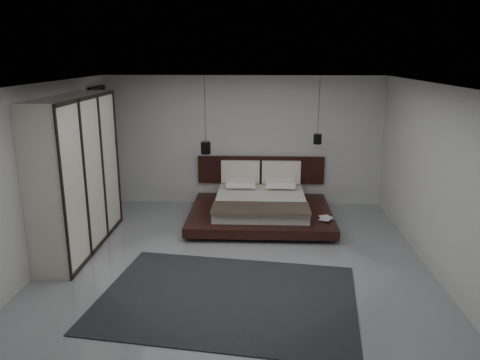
{
  "coord_description": "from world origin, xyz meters",
  "views": [
    {
      "loc": [
        0.35,
        -7.01,
        3.21
      ],
      "look_at": [
        0.0,
        1.2,
        1.01
      ],
      "focal_mm": 35.0,
      "sensor_mm": 36.0,
      "label": 1
    }
  ],
  "objects_px": {
    "lattice_screen": "(101,149)",
    "pendant_right": "(318,139)",
    "bed": "(261,206)",
    "rug": "(228,297)",
    "pendant_left": "(206,148)",
    "wardrobe": "(77,174)"
  },
  "relations": [
    {
      "from": "lattice_screen",
      "to": "pendant_right",
      "type": "xyz_separation_m",
      "value": [
        4.47,
        -0.11,
        0.28
      ]
    },
    {
      "from": "bed",
      "to": "lattice_screen",
      "type": "bearing_deg",
      "value": 170.78
    },
    {
      "from": "pendant_left",
      "to": "pendant_right",
      "type": "height_order",
      "value": "same"
    },
    {
      "from": "bed",
      "to": "wardrobe",
      "type": "bearing_deg",
      "value": -154.37
    },
    {
      "from": "pendant_left",
      "to": "wardrobe",
      "type": "bearing_deg",
      "value": -135.59
    },
    {
      "from": "pendant_right",
      "to": "wardrobe",
      "type": "distance_m",
      "value": 4.64
    },
    {
      "from": "wardrobe",
      "to": "rug",
      "type": "distance_m",
      "value": 3.39
    },
    {
      "from": "lattice_screen",
      "to": "wardrobe",
      "type": "height_order",
      "value": "lattice_screen"
    },
    {
      "from": "lattice_screen",
      "to": "wardrobe",
      "type": "distance_m",
      "value": 2.04
    },
    {
      "from": "lattice_screen",
      "to": "bed",
      "type": "relative_size",
      "value": 0.94
    },
    {
      "from": "lattice_screen",
      "to": "pendant_right",
      "type": "distance_m",
      "value": 4.48
    },
    {
      "from": "lattice_screen",
      "to": "rug",
      "type": "height_order",
      "value": "lattice_screen"
    },
    {
      "from": "bed",
      "to": "rug",
      "type": "height_order",
      "value": "bed"
    },
    {
      "from": "pendant_right",
      "to": "rug",
      "type": "xyz_separation_m",
      "value": [
        -1.58,
        -3.62,
        -1.57
      ]
    },
    {
      "from": "lattice_screen",
      "to": "bed",
      "type": "bearing_deg",
      "value": -9.22
    },
    {
      "from": "lattice_screen",
      "to": "pendant_right",
      "type": "height_order",
      "value": "pendant_right"
    },
    {
      "from": "wardrobe",
      "to": "bed",
      "type": "bearing_deg",
      "value": 25.63
    },
    {
      "from": "pendant_left",
      "to": "rug",
      "type": "xyz_separation_m",
      "value": [
        0.69,
        -3.62,
        -1.37
      ]
    },
    {
      "from": "wardrobe",
      "to": "pendant_right",
      "type": "bearing_deg",
      "value": 24.39
    },
    {
      "from": "pendant_left",
      "to": "pendant_right",
      "type": "bearing_deg",
      "value": 0.0
    },
    {
      "from": "lattice_screen",
      "to": "pendant_left",
      "type": "bearing_deg",
      "value": -2.83
    },
    {
      "from": "lattice_screen",
      "to": "rug",
      "type": "relative_size",
      "value": 0.76
    }
  ]
}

